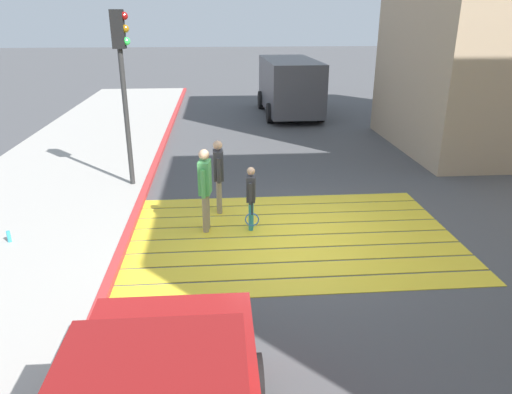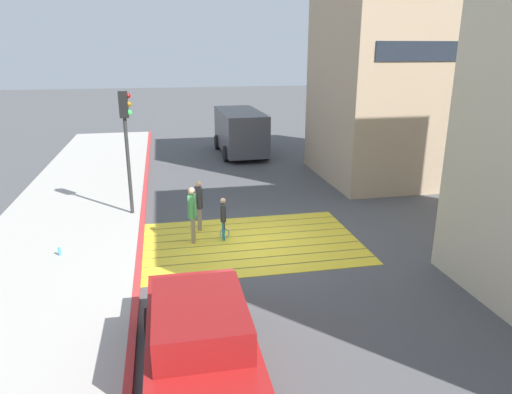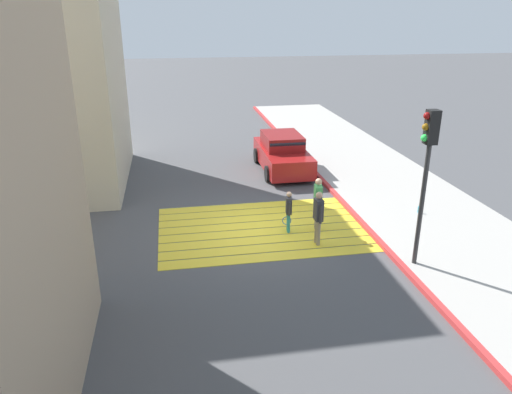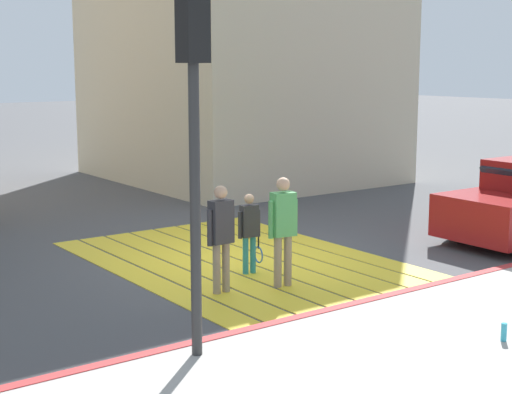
% 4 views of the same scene
% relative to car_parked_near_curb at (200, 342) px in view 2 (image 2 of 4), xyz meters
% --- Properties ---
extents(ground_plane, '(120.00, 120.00, 0.00)m').
position_rel_car_parked_near_curb_xyz_m(ground_plane, '(2.00, 5.75, -0.73)').
color(ground_plane, '#4C4C4F').
extents(crosswalk_stripes, '(6.40, 4.35, 0.01)m').
position_rel_car_parked_near_curb_xyz_m(crosswalk_stripes, '(2.00, 5.75, -0.73)').
color(crosswalk_stripes, yellow).
rests_on(crosswalk_stripes, ground).
extents(sidewalk_west, '(4.80, 40.00, 0.12)m').
position_rel_car_parked_near_curb_xyz_m(sidewalk_west, '(-3.60, 5.75, -0.67)').
color(sidewalk_west, '#ADA8A0').
rests_on(sidewalk_west, ground).
extents(curb_painted, '(0.16, 40.00, 0.13)m').
position_rel_car_parked_near_curb_xyz_m(curb_painted, '(-1.25, 5.75, -0.67)').
color(curb_painted, '#BC3333').
rests_on(curb_painted, ground).
extents(building_far_north, '(8.00, 6.03, 9.91)m').
position_rel_car_parked_near_curb_xyz_m(building_far_north, '(10.50, 12.11, 4.22)').
color(building_far_north, tan).
rests_on(building_far_north, ground).
extents(car_parked_near_curb, '(2.00, 4.31, 1.57)m').
position_rel_car_parked_near_curb_xyz_m(car_parked_near_curb, '(0.00, 0.00, 0.00)').
color(car_parked_near_curb, maroon).
rests_on(car_parked_near_curb, ground).
extents(van_down_street, '(2.44, 5.24, 2.35)m').
position_rel_car_parked_near_curb_xyz_m(van_down_street, '(3.74, 18.02, 0.54)').
color(van_down_street, '#4C4C51').
rests_on(van_down_street, ground).
extents(traffic_light_corner, '(0.39, 0.28, 4.24)m').
position_rel_car_parked_near_curb_xyz_m(traffic_light_corner, '(-1.58, 8.87, 2.30)').
color(traffic_light_corner, '#2D2D2D').
rests_on(traffic_light_corner, ground).
extents(water_bottle, '(0.07, 0.07, 0.22)m').
position_rel_car_parked_near_curb_xyz_m(water_bottle, '(-3.39, 5.67, -0.50)').
color(water_bottle, '#33A5BF').
rests_on(water_bottle, sidewalk_west).
extents(pedestrian_adult_lead, '(0.22, 0.48, 1.64)m').
position_rel_car_parked_near_curb_xyz_m(pedestrian_adult_lead, '(0.58, 7.10, 0.22)').
color(pedestrian_adult_lead, gray).
rests_on(pedestrian_adult_lead, ground).
extents(pedestrian_adult_trailing, '(0.27, 0.50, 1.71)m').
position_rel_car_parked_near_curb_xyz_m(pedestrian_adult_trailing, '(0.31, 6.15, 0.26)').
color(pedestrian_adult_trailing, gray).
rests_on(pedestrian_adult_trailing, ground).
extents(pedestrian_child_with_racket, '(0.28, 0.42, 1.33)m').
position_rel_car_parked_near_curb_xyz_m(pedestrian_child_with_racket, '(1.21, 6.12, 0.02)').
color(pedestrian_child_with_racket, teal).
rests_on(pedestrian_child_with_racket, ground).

